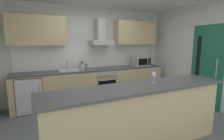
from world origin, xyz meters
TOP-DOWN VIEW (x-y plane):
  - ground at (0.00, 0.00)m, footprint 5.75×4.71m
  - wall_back at (0.00, 1.91)m, footprint 5.75×0.12m
  - wall_right at (2.43, 0.00)m, footprint 0.12×4.71m
  - backsplash_tile at (0.00, 1.84)m, footprint 4.03×0.02m
  - counter_back at (0.00, 1.53)m, footprint 4.18×0.60m
  - counter_island at (-0.13, -0.80)m, footprint 2.95×0.64m
  - upper_cabinets at (0.00, 1.68)m, footprint 4.12×0.32m
  - side_door at (2.36, -0.10)m, footprint 0.08×0.85m
  - oven at (0.23, 1.51)m, footprint 0.60×0.62m
  - refrigerator at (-1.67, 1.51)m, footprint 0.58×0.60m
  - microwave at (1.49, 1.48)m, footprint 0.50×0.38m
  - sink at (-0.73, 1.52)m, footprint 0.50×0.40m
  - kettle at (-0.38, 1.47)m, footprint 0.29×0.15m
  - range_hood at (0.23, 1.64)m, footprint 0.62×0.45m
  - wine_glass at (0.18, -0.73)m, footprint 0.08×0.08m

SIDE VIEW (x-z plane):
  - ground at x=0.00m, z-range -0.02..0.00m
  - refrigerator at x=-1.67m, z-range 0.00..0.85m
  - counter_back at x=0.00m, z-range 0.00..0.90m
  - oven at x=0.23m, z-range 0.06..0.86m
  - counter_island at x=-0.13m, z-range 0.01..1.00m
  - sink at x=-0.73m, z-range 0.80..1.06m
  - kettle at x=-0.38m, z-range 0.89..1.13m
  - side_door at x=2.36m, z-range 0.00..2.05m
  - microwave at x=1.49m, z-range 0.90..1.20m
  - wine_glass at x=0.18m, z-range 1.03..1.20m
  - backsplash_tile at x=0.00m, z-range 0.90..1.56m
  - wall_back at x=0.00m, z-range 0.00..2.60m
  - wall_right at x=2.43m, z-range 0.00..2.60m
  - range_hood at x=0.23m, z-range 1.43..2.15m
  - upper_cabinets at x=0.00m, z-range 1.56..2.26m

